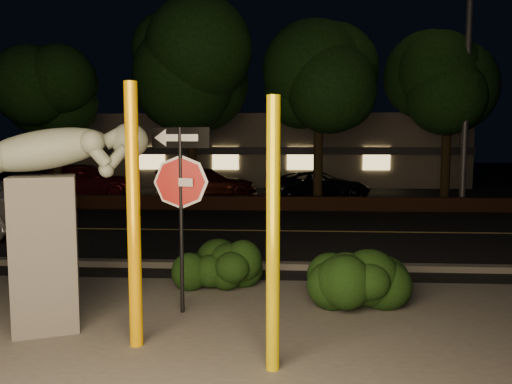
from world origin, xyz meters
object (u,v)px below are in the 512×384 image
at_px(sculpture, 47,203).
at_px(parked_car_red, 85,180).
at_px(streetlight, 462,27).
at_px(yellow_pole_left, 134,217).
at_px(signpost, 181,183).
at_px(yellow_pole_right, 273,237).
at_px(parked_car_dark, 319,186).
at_px(parked_car_darkred, 207,183).

xyz_separation_m(sculpture, parked_car_red, (-5.96, 15.52, -0.88)).
xyz_separation_m(sculpture, streetlight, (9.30, 12.50, 4.88)).
distance_m(yellow_pole_left, streetlight, 16.08).
distance_m(signpost, parked_car_red, 16.72).
height_order(yellow_pole_right, parked_car_dark, yellow_pole_right).
height_order(signpost, parked_car_red, signpost).
height_order(yellow_pole_right, parked_car_red, yellow_pole_right).
distance_m(streetlight, parked_car_darkred, 11.82).
height_order(signpost, streetlight, streetlight).
bearing_deg(yellow_pole_left, parked_car_darkred, 96.21).
height_order(streetlight, parked_car_red, streetlight).
bearing_deg(yellow_pole_right, parked_car_dark, 84.68).
distance_m(signpost, streetlight, 14.87).
relative_size(sculpture, parked_car_red, 0.59).
bearing_deg(parked_car_darkred, streetlight, -121.31).
bearing_deg(yellow_pole_left, parked_car_dark, 78.56).
relative_size(streetlight, parked_car_dark, 2.49).
height_order(signpost, parked_car_darkred, signpost).
bearing_deg(parked_car_red, yellow_pole_left, -164.66).
xyz_separation_m(yellow_pole_right, parked_car_red, (-8.92, 16.58, -0.68)).
distance_m(yellow_pole_left, parked_car_red, 17.63).
distance_m(yellow_pole_right, sculpture, 3.15).
distance_m(yellow_pole_left, parked_car_dark, 15.93).
relative_size(yellow_pole_right, parked_car_darkred, 0.66).
distance_m(sculpture, parked_car_dark, 15.74).
height_order(parked_car_red, parked_car_darkred, parked_car_red).
bearing_deg(parked_car_darkred, parked_car_dark, -110.07).
xyz_separation_m(streetlight, parked_car_red, (-15.26, 3.02, -5.76)).
relative_size(sculpture, parked_car_dark, 0.61).
xyz_separation_m(parked_car_darkred, parked_car_dark, (4.91, -0.55, -0.04)).
relative_size(streetlight, parked_car_red, 2.38).
bearing_deg(parked_car_red, parked_car_dark, -101.55).
height_order(streetlight, parked_car_dark, streetlight).
bearing_deg(parked_car_dark, signpost, 150.57).
bearing_deg(signpost, yellow_pole_right, -35.43).
bearing_deg(yellow_pole_right, streetlight, 64.94).
distance_m(yellow_pole_right, signpost, 2.23).
distance_m(yellow_pole_right, parked_car_dark, 16.21).
relative_size(yellow_pole_left, parked_car_dark, 0.71).
xyz_separation_m(yellow_pole_left, parked_car_dark, (3.16, 15.59, -0.96)).
relative_size(yellow_pole_right, streetlight, 0.27).
distance_m(signpost, sculpture, 1.75).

